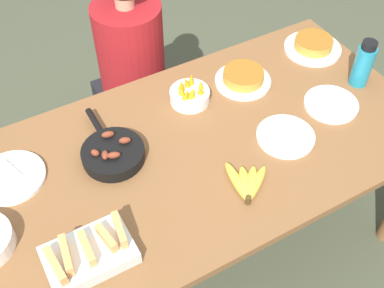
{
  "coord_description": "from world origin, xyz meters",
  "views": [
    {
      "loc": [
        -0.58,
        -1.03,
        2.09
      ],
      "look_at": [
        0.0,
        0.0,
        0.77
      ],
      "focal_mm": 45.0,
      "sensor_mm": 36.0,
      "label": 1
    }
  ],
  "objects_px": {
    "empty_plate_far_left": "(286,136)",
    "empty_plate_far_right": "(11,177)",
    "frittata_plate_side": "(313,45)",
    "water_bottle": "(363,64)",
    "skillet": "(113,153)",
    "empty_plate_near_front": "(331,104)",
    "frittata_plate_center": "(243,78)",
    "melon_tray": "(89,254)",
    "fruit_bowl_mango": "(190,94)",
    "person_figure": "(134,85)",
    "banana_bunch": "(247,183)"
  },
  "relations": [
    {
      "from": "skillet",
      "to": "banana_bunch",
      "type": "bearing_deg",
      "value": -134.13
    },
    {
      "from": "empty_plate_near_front",
      "to": "empty_plate_far_left",
      "type": "bearing_deg",
      "value": -168.86
    },
    {
      "from": "skillet",
      "to": "fruit_bowl_mango",
      "type": "xyz_separation_m",
      "value": [
        0.4,
        0.13,
        0.01
      ]
    },
    {
      "from": "skillet",
      "to": "empty_plate_near_front",
      "type": "bearing_deg",
      "value": -100.86
    },
    {
      "from": "empty_plate_near_front",
      "to": "banana_bunch",
      "type": "bearing_deg",
      "value": -161.76
    },
    {
      "from": "frittata_plate_side",
      "to": "water_bottle",
      "type": "distance_m",
      "value": 0.28
    },
    {
      "from": "frittata_plate_center",
      "to": "empty_plate_far_right",
      "type": "xyz_separation_m",
      "value": [
        -1.0,
        -0.03,
        -0.02
      ]
    },
    {
      "from": "fruit_bowl_mango",
      "to": "frittata_plate_side",
      "type": "bearing_deg",
      "value": 1.98
    },
    {
      "from": "fruit_bowl_mango",
      "to": "frittata_plate_center",
      "type": "bearing_deg",
      "value": -2.64
    },
    {
      "from": "skillet",
      "to": "melon_tray",
      "type": "bearing_deg",
      "value": 147.26
    },
    {
      "from": "frittata_plate_side",
      "to": "empty_plate_far_right",
      "type": "bearing_deg",
      "value": -177.32
    },
    {
      "from": "empty_plate_far_left",
      "to": "empty_plate_far_right",
      "type": "relative_size",
      "value": 0.92
    },
    {
      "from": "empty_plate_far_right",
      "to": "fruit_bowl_mango",
      "type": "xyz_separation_m",
      "value": [
        0.75,
        0.04,
        0.03
      ]
    },
    {
      "from": "melon_tray",
      "to": "empty_plate_near_front",
      "type": "distance_m",
      "value": 1.12
    },
    {
      "from": "frittata_plate_center",
      "to": "water_bottle",
      "type": "relative_size",
      "value": 1.14
    },
    {
      "from": "frittata_plate_center",
      "to": "empty_plate_far_left",
      "type": "xyz_separation_m",
      "value": [
        -0.03,
        -0.35,
        -0.02
      ]
    },
    {
      "from": "empty_plate_near_front",
      "to": "water_bottle",
      "type": "xyz_separation_m",
      "value": [
        0.19,
        0.06,
        0.09
      ]
    },
    {
      "from": "person_figure",
      "to": "melon_tray",
      "type": "bearing_deg",
      "value": -120.7
    },
    {
      "from": "skillet",
      "to": "frittata_plate_side",
      "type": "distance_m",
      "value": 1.06
    },
    {
      "from": "empty_plate_far_left",
      "to": "person_figure",
      "type": "relative_size",
      "value": 0.19
    },
    {
      "from": "water_bottle",
      "to": "empty_plate_near_front",
      "type": "bearing_deg",
      "value": -163.85
    },
    {
      "from": "empty_plate_far_left",
      "to": "water_bottle",
      "type": "relative_size",
      "value": 1.06
    },
    {
      "from": "banana_bunch",
      "to": "person_figure",
      "type": "xyz_separation_m",
      "value": [
        -0.02,
        0.95,
        -0.27
      ]
    },
    {
      "from": "banana_bunch",
      "to": "melon_tray",
      "type": "bearing_deg",
      "value": 179.65
    },
    {
      "from": "empty_plate_far_right",
      "to": "person_figure",
      "type": "distance_m",
      "value": 0.9
    },
    {
      "from": "melon_tray",
      "to": "person_figure",
      "type": "bearing_deg",
      "value": 59.3
    },
    {
      "from": "empty_plate_far_left",
      "to": "empty_plate_far_right",
      "type": "distance_m",
      "value": 1.02
    },
    {
      "from": "empty_plate_near_front",
      "to": "frittata_plate_center",
      "type": "bearing_deg",
      "value": 128.31
    },
    {
      "from": "frittata_plate_side",
      "to": "skillet",
      "type": "bearing_deg",
      "value": -171.63
    },
    {
      "from": "skillet",
      "to": "empty_plate_far_left",
      "type": "bearing_deg",
      "value": -110.0
    },
    {
      "from": "melon_tray",
      "to": "water_bottle",
      "type": "relative_size",
      "value": 1.29
    },
    {
      "from": "banana_bunch",
      "to": "empty_plate_near_front",
      "type": "relative_size",
      "value": 0.89
    },
    {
      "from": "person_figure",
      "to": "empty_plate_far_right",
      "type": "bearing_deg",
      "value": -143.31
    },
    {
      "from": "water_bottle",
      "to": "banana_bunch",
      "type": "bearing_deg",
      "value": -162.32
    },
    {
      "from": "frittata_plate_side",
      "to": "water_bottle",
      "type": "xyz_separation_m",
      "value": [
        0.02,
        -0.27,
        0.07
      ]
    },
    {
      "from": "melon_tray",
      "to": "fruit_bowl_mango",
      "type": "relative_size",
      "value": 1.66
    },
    {
      "from": "banana_bunch",
      "to": "melon_tray",
      "type": "distance_m",
      "value": 0.58
    },
    {
      "from": "frittata_plate_side",
      "to": "fruit_bowl_mango",
      "type": "xyz_separation_m",
      "value": [
        -0.66,
        -0.02,
        0.01
      ]
    },
    {
      "from": "frittata_plate_center",
      "to": "empty_plate_near_front",
      "type": "relative_size",
      "value": 1.09
    },
    {
      "from": "melon_tray",
      "to": "empty_plate_near_front",
      "type": "relative_size",
      "value": 1.23
    },
    {
      "from": "melon_tray",
      "to": "skillet",
      "type": "bearing_deg",
      "value": 56.88
    },
    {
      "from": "melon_tray",
      "to": "frittata_plate_side",
      "type": "distance_m",
      "value": 1.37
    },
    {
      "from": "skillet",
      "to": "empty_plate_far_right",
      "type": "xyz_separation_m",
      "value": [
        -0.35,
        0.09,
        -0.02
      ]
    },
    {
      "from": "frittata_plate_side",
      "to": "person_figure",
      "type": "xyz_separation_m",
      "value": [
        -0.71,
        0.45,
        -0.27
      ]
    },
    {
      "from": "frittata_plate_center",
      "to": "person_figure",
      "type": "height_order",
      "value": "person_figure"
    },
    {
      "from": "empty_plate_near_front",
      "to": "empty_plate_far_right",
      "type": "xyz_separation_m",
      "value": [
        -1.23,
        0.26,
        -0.0
      ]
    },
    {
      "from": "banana_bunch",
      "to": "empty_plate_near_front",
      "type": "xyz_separation_m",
      "value": [
        0.53,
        0.17,
        -0.01
      ]
    },
    {
      "from": "empty_plate_near_front",
      "to": "fruit_bowl_mango",
      "type": "height_order",
      "value": "fruit_bowl_mango"
    },
    {
      "from": "skillet",
      "to": "fruit_bowl_mango",
      "type": "bearing_deg",
      "value": -71.17
    },
    {
      "from": "water_bottle",
      "to": "person_figure",
      "type": "relative_size",
      "value": 0.18
    }
  ]
}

